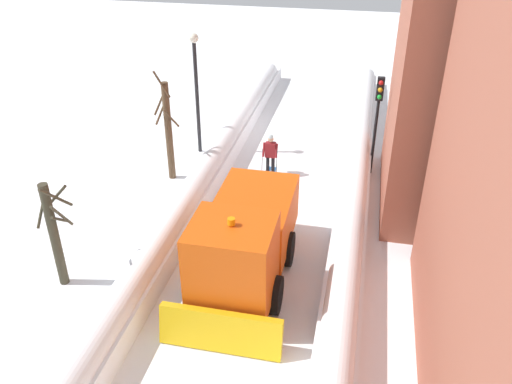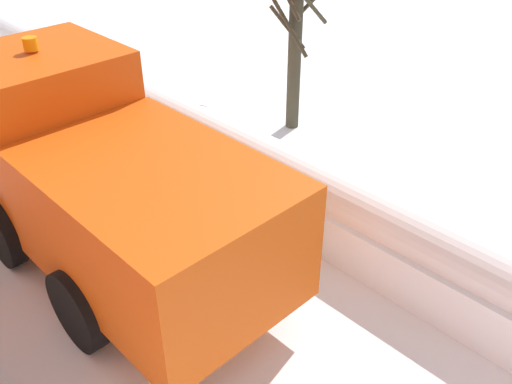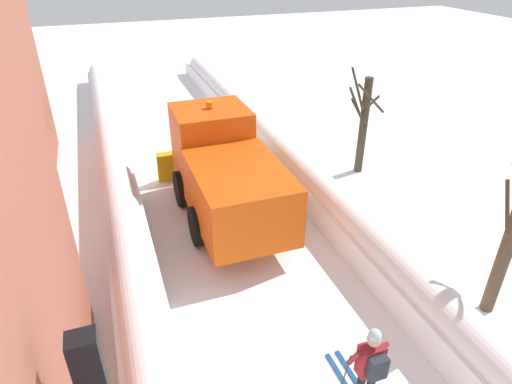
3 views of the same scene
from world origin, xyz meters
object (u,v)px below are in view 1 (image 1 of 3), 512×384
Objects in this scene: traffic_light_pole at (378,108)px; bare_tree_near at (168,130)px; plow_truck at (245,240)px; street_lamp at (196,80)px; skier at (271,153)px; bare_tree_mid at (54,232)px.

bare_tree_near reaches higher than traffic_light_pole.
traffic_light_pole is (-3.51, -7.80, 1.43)m from plow_truck.
plow_truck is at bearing 115.80° from street_lamp.
street_lamp reaches higher than bare_tree_near.
skier is 0.50× the size of bare_tree_mid.
street_lamp is 1.45× the size of bare_tree_mid.
traffic_light_pole is (-4.04, -0.95, 1.90)m from skier.
bare_tree_near is (4.42, -5.75, 0.63)m from plow_truck.
bare_tree_mid is at bearing 59.59° from skier.
traffic_light_pole is at bearing 175.63° from street_lamp.
traffic_light_pole is 1.14× the size of bare_tree_mid.
street_lamp reaches higher than plow_truck.
traffic_light_pole is at bearing -134.25° from bare_tree_mid.
street_lamp is 9.78m from bare_tree_mid.
street_lamp reaches higher than traffic_light_pole.
skier is 9.39m from bare_tree_mid.
bare_tree_near is 1.25× the size of bare_tree_mid.
plow_truck is at bearing 127.53° from bare_tree_near.
bare_tree_near is (7.92, 2.05, -0.80)m from traffic_light_pole.
plow_truck is at bearing 65.78° from traffic_light_pole.
bare_tree_near is at bearing 15.83° from skier.
traffic_light_pole reaches higher than bare_tree_mid.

